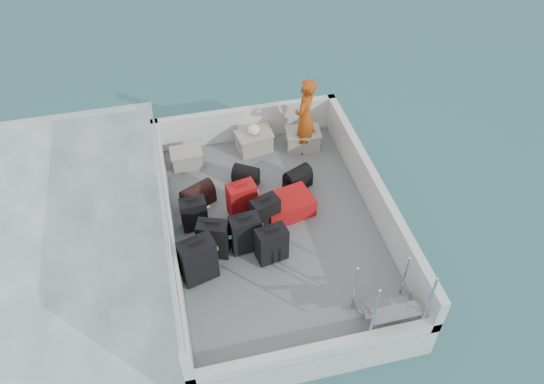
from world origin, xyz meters
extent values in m
plane|color=#194857|center=(0.00, 0.00, 0.00)|extent=(160.00, 160.00, 0.00)
cube|color=silver|center=(0.00, 0.00, 0.30)|extent=(3.60, 5.00, 0.60)
cube|color=slate|center=(0.00, 0.00, 0.61)|extent=(3.30, 4.70, 0.02)
cube|color=silver|center=(-1.73, 0.00, 0.97)|extent=(0.14, 5.00, 0.70)
cube|color=silver|center=(1.73, 0.00, 0.97)|extent=(0.14, 5.00, 0.70)
cube|color=silver|center=(0.00, 2.43, 0.97)|extent=(3.60, 0.14, 0.70)
cube|color=silver|center=(0.00, -2.43, 0.72)|extent=(3.60, 0.14, 0.20)
cylinder|color=silver|center=(-1.73, 0.00, 1.37)|extent=(0.04, 4.80, 0.04)
cube|color=black|center=(-1.37, -0.77, 1.02)|extent=(0.59, 0.43, 0.81)
cube|color=black|center=(-1.08, -0.36, 0.97)|extent=(0.53, 0.41, 0.70)
cube|color=black|center=(-1.30, 0.28, 0.92)|extent=(0.43, 0.28, 0.61)
cube|color=black|center=(-0.57, -0.37, 0.97)|extent=(0.50, 0.33, 0.70)
cube|color=#AE140D|center=(-0.48, 0.40, 0.95)|extent=(0.52, 0.37, 0.65)
cube|color=black|center=(-0.22, -0.66, 0.95)|extent=(0.52, 0.36, 0.65)
cube|color=black|center=(-0.16, 0.01, 0.94)|extent=(0.51, 0.40, 0.63)
cube|color=#AE140D|center=(0.26, 0.23, 0.79)|extent=(0.97, 0.74, 0.34)
cube|color=#A89F93|center=(-1.25, 1.85, 0.78)|extent=(0.55, 0.38, 0.33)
cube|color=#A89F93|center=(0.12, 2.17, 0.79)|extent=(0.59, 0.42, 0.35)
cube|color=#A89F93|center=(0.07, 2.00, 0.81)|extent=(0.69, 0.53, 0.38)
cube|color=#A89F93|center=(1.00, 1.86, 0.81)|extent=(0.67, 0.50, 0.37)
ellipsoid|color=gold|center=(1.08, 1.93, 0.73)|extent=(0.28, 0.26, 0.22)
ellipsoid|color=white|center=(0.07, 2.00, 1.09)|extent=(0.24, 0.24, 0.18)
imported|color=orange|center=(1.00, 1.80, 1.40)|extent=(0.65, 0.69, 1.57)
camera|label=1|loc=(-1.43, -5.77, 7.32)|focal=35.00mm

